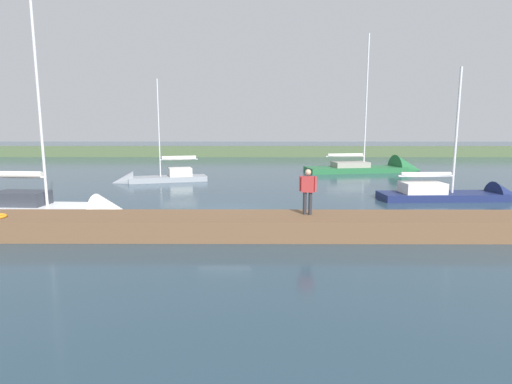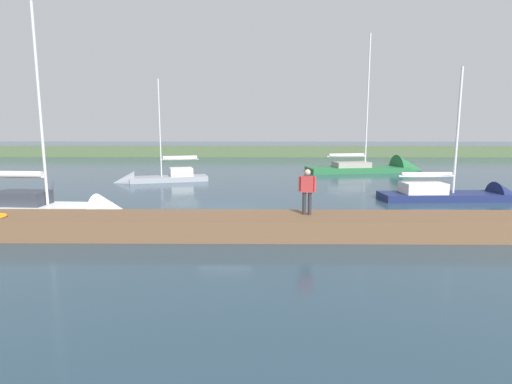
% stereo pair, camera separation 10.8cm
% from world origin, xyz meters
% --- Properties ---
extents(ground_plane, '(200.00, 200.00, 0.00)m').
position_xyz_m(ground_plane, '(0.00, 0.00, 0.00)').
color(ground_plane, '#263D4C').
extents(far_shoreline, '(180.00, 8.00, 2.40)m').
position_xyz_m(far_shoreline, '(0.00, -40.60, 0.00)').
color(far_shoreline, '#4C603D').
rests_on(far_shoreline, ground_plane).
extents(dock_pier, '(26.79, 2.24, 0.79)m').
position_xyz_m(dock_pier, '(0.00, 4.79, 0.39)').
color(dock_pier, brown).
rests_on(dock_pier, ground_plane).
extents(sailboat_outer_mooring, '(11.37, 4.69, 13.63)m').
position_xyz_m(sailboat_outer_mooring, '(-12.99, -17.89, 0.16)').
color(sailboat_outer_mooring, '#236638').
rests_on(sailboat_outer_mooring, ground_plane).
extents(sailboat_near_dock, '(8.35, 2.39, 8.28)m').
position_xyz_m(sailboat_near_dock, '(-13.29, -3.13, 0.15)').
color(sailboat_near_dock, navy).
rests_on(sailboat_near_dock, ground_plane).
extents(sailboat_far_left, '(7.15, 3.62, 8.43)m').
position_xyz_m(sailboat_far_left, '(6.18, -10.61, 0.14)').
color(sailboat_far_left, gray).
rests_on(sailboat_far_left, ground_plane).
extents(sailboat_behind_pier, '(8.37, 2.52, 10.27)m').
position_xyz_m(sailboat_behind_pier, '(7.63, 1.49, 0.25)').
color(sailboat_behind_pier, white).
rests_on(sailboat_behind_pier, ground_plane).
extents(person_on_dock, '(0.64, 0.33, 1.73)m').
position_xyz_m(person_on_dock, '(-3.48, 4.62, 1.79)').
color(person_on_dock, '#28282D').
rests_on(person_on_dock, dock_pier).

